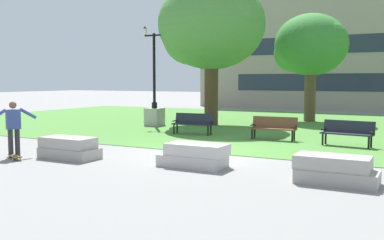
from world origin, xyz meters
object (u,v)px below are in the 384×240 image
at_px(concrete_block_center, 69,148).
at_px(person_skateboarder, 13,125).
at_px(concrete_block_left, 194,156).
at_px(park_bench_near_left, 274,127).
at_px(skateboard, 14,156).
at_px(park_bench_near_right, 348,132).
at_px(park_bench_far_left, 193,122).
at_px(lamp_post_right, 154,106).
at_px(concrete_block_right, 335,170).

height_order(concrete_block_center, person_skateboarder, person_skateboarder).
bearing_deg(concrete_block_left, park_bench_near_left, 87.89).
relative_size(skateboard, park_bench_near_right, 0.54).
xyz_separation_m(concrete_block_left, park_bench_far_left, (-3.42, 6.41, 0.23)).
bearing_deg(concrete_block_center, concrete_block_left, 8.66).
xyz_separation_m(concrete_block_left, lamp_post_right, (-6.96, 8.83, 0.75)).
bearing_deg(skateboard, concrete_block_center, 32.07).
height_order(concrete_block_right, park_bench_near_left, park_bench_near_left).
bearing_deg(lamp_post_right, concrete_block_left, -51.74).
bearing_deg(concrete_block_left, park_bench_near_right, 62.36).
bearing_deg(park_bench_near_left, concrete_block_right, -61.68).
distance_m(concrete_block_right, park_bench_near_right, 6.18).
relative_size(concrete_block_left, park_bench_far_left, 1.02).
bearing_deg(concrete_block_right, concrete_block_center, -177.58).
bearing_deg(park_bench_far_left, person_skateboarder, -106.11).
height_order(park_bench_near_right, park_bench_far_left, same).
xyz_separation_m(skateboard, park_bench_near_right, (8.40, 7.32, 0.45)).
distance_m(concrete_block_left, skateboard, 5.53).
relative_size(concrete_block_right, park_bench_near_right, 0.99).
bearing_deg(park_bench_far_left, lamp_post_right, 145.66).
relative_size(concrete_block_right, skateboard, 1.83).
distance_m(person_skateboarder, park_bench_near_left, 9.51).
height_order(concrete_block_right, park_bench_near_right, park_bench_near_right).
xyz_separation_m(park_bench_far_left, lamp_post_right, (-3.54, 2.42, 0.52)).
height_order(concrete_block_center, concrete_block_left, same).
relative_size(concrete_block_left, concrete_block_right, 1.02).
xyz_separation_m(park_bench_near_left, park_bench_far_left, (-3.65, 0.14, 0.00)).
relative_size(person_skateboarder, park_bench_far_left, 0.93).
bearing_deg(concrete_block_center, person_skateboarder, -160.05).
bearing_deg(park_bench_near_right, concrete_block_center, -137.41).
relative_size(person_skateboarder, park_bench_near_right, 0.92).
height_order(concrete_block_left, skateboard, concrete_block_left).
bearing_deg(concrete_block_left, lamp_post_right, 128.26).
bearing_deg(person_skateboarder, lamp_post_right, 97.60).
height_order(concrete_block_left, concrete_block_right, same).
relative_size(park_bench_near_right, park_bench_far_left, 1.01).
height_order(park_bench_far_left, lamp_post_right, lamp_post_right).
distance_m(skateboard, lamp_post_right, 10.46).
xyz_separation_m(concrete_block_center, park_bench_near_right, (7.03, 6.46, 0.23)).
height_order(skateboard, park_bench_near_right, park_bench_near_right).
height_order(park_bench_near_right, lamp_post_right, lamp_post_right).
bearing_deg(park_bench_near_right, skateboard, -138.93).
bearing_deg(concrete_block_left, person_skateboarder, -167.89).
height_order(concrete_block_left, lamp_post_right, lamp_post_right).
relative_size(concrete_block_center, park_bench_near_left, 0.99).
relative_size(concrete_block_center, park_bench_far_left, 0.98).
distance_m(park_bench_near_left, park_bench_far_left, 3.66).
relative_size(concrete_block_center, concrete_block_right, 0.98).
bearing_deg(skateboard, park_bench_far_left, 76.37).
xyz_separation_m(concrete_block_left, park_bench_near_right, (3.07, 5.86, 0.23)).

